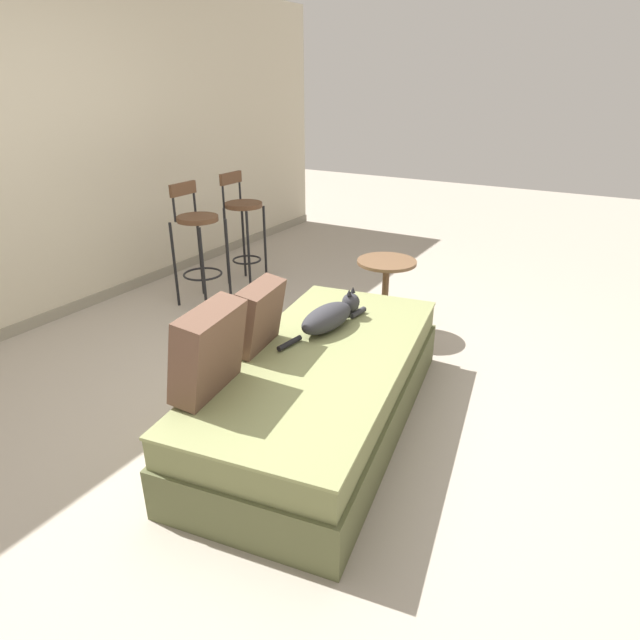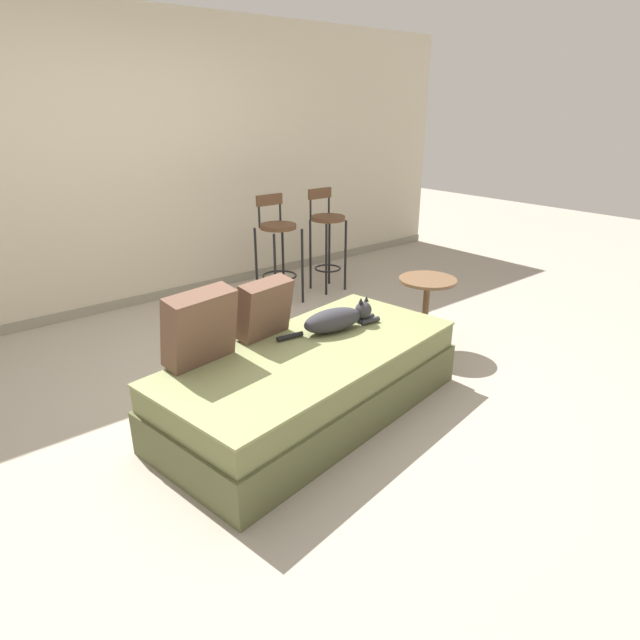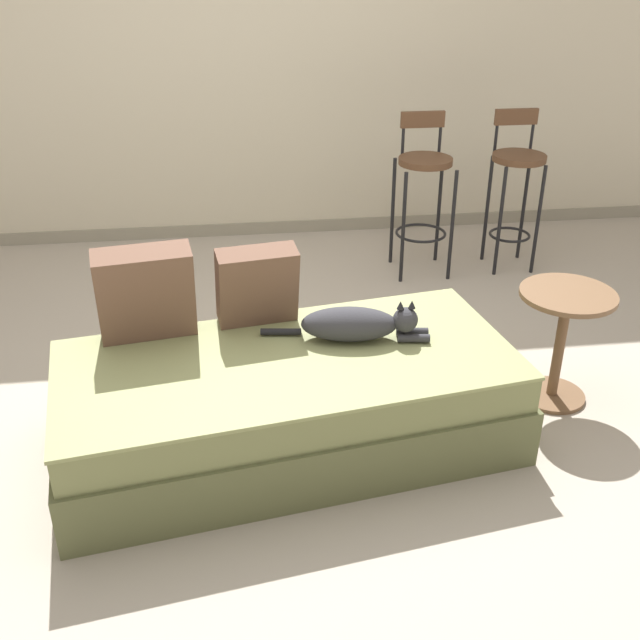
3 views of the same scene
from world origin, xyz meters
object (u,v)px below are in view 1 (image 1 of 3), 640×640
at_px(throw_pillow_middle, 258,316).
at_px(couch, 322,388).
at_px(throw_pillow_corner, 208,350).
at_px(side_table, 385,286).
at_px(bar_stool_near_window, 198,236).
at_px(cat, 330,316).
at_px(bar_stool_by_doorway, 243,219).

bearing_deg(throw_pillow_middle, couch, -73.01).
bearing_deg(throw_pillow_corner, side_table, -1.59).
bearing_deg(throw_pillow_corner, couch, -24.11).
bearing_deg(throw_pillow_corner, bar_stool_near_window, 43.62).
bearing_deg(couch, throw_pillow_corner, 155.89).
distance_m(cat, bar_stool_by_doorway, 2.14).
bearing_deg(throw_pillow_middle, throw_pillow_corner, -170.93).
height_order(couch, side_table, side_table).
bearing_deg(side_table, bar_stool_by_doorway, 78.19).
bearing_deg(couch, bar_stool_by_doorway, 47.67).
xyz_separation_m(cat, bar_stool_near_window, (0.72, 1.67, 0.08)).
distance_m(couch, throw_pillow_middle, 0.54).
bearing_deg(cat, throw_pillow_middle, 153.17).
bearing_deg(throw_pillow_middle, bar_stool_near_window, 52.21).
bearing_deg(throw_pillow_corner, bar_stool_by_doorway, 34.68).
xyz_separation_m(throw_pillow_corner, bar_stool_by_doorway, (2.22, 1.54, -0.04)).
bearing_deg(side_table, throw_pillow_corner, 178.41).
xyz_separation_m(couch, throw_pillow_middle, (-0.10, 0.34, 0.40)).
distance_m(bar_stool_by_doorway, side_table, 1.64).
relative_size(cat, bar_stool_by_doorway, 0.72).
bearing_deg(throw_pillow_middle, bar_stool_by_doorway, 39.99).
relative_size(bar_stool_near_window, side_table, 1.80).
relative_size(couch, bar_stool_by_doorway, 2.02).
bearing_deg(cat, bar_stool_near_window, 66.79).
bearing_deg(bar_stool_by_doorway, cat, -128.42).
relative_size(couch, cat, 2.80).
height_order(throw_pillow_corner, bar_stool_by_doorway, bar_stool_by_doorway).
bearing_deg(cat, bar_stool_by_doorway, 51.58).
bearing_deg(bar_stool_by_doorway, throw_pillow_corner, -145.32).
relative_size(couch, throw_pillow_middle, 5.42).
height_order(throw_pillow_middle, bar_stool_by_doorway, bar_stool_by_doorway).
xyz_separation_m(throw_pillow_middle, bar_stool_by_doorway, (1.74, 1.46, -0.01)).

